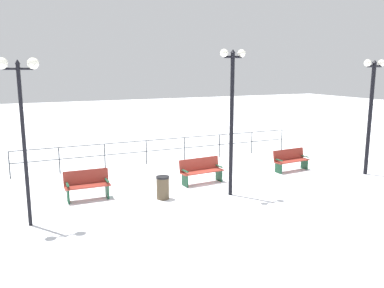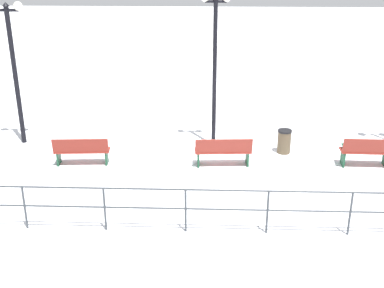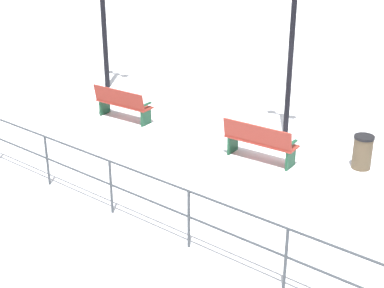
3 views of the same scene
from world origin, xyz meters
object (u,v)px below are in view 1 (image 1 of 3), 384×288
object	(u,v)px
bench_nearest	(87,185)
lamppost_near	(21,101)
lamppost_middle	(232,102)
lamppost_far	(371,101)
bench_second	(201,170)
trash_bin	(163,187)
bench_third	(291,160)

from	to	relation	value
bench_nearest	lamppost_near	world-z (taller)	lamppost_near
lamppost_middle	lamppost_far	bearing A→B (deg)	90.00
bench_second	lamppost_middle	xyz separation A→B (m)	(1.67, 0.28, 2.67)
lamppost_near	lamppost_middle	size ratio (longest dim) A/B	0.93
lamppost_near	lamppost_middle	bearing A→B (deg)	90.00
bench_second	lamppost_far	distance (m)	7.26
lamppost_far	lamppost_middle	bearing A→B (deg)	-90.00
bench_nearest	lamppost_near	size ratio (longest dim) A/B	0.32
bench_nearest	trash_bin	distance (m)	2.47
bench_third	lamppost_middle	world-z (taller)	lamppost_middle
lamppost_near	lamppost_far	distance (m)	12.67
bench_second	bench_third	bearing A→B (deg)	86.98
lamppost_far	bench_third	bearing A→B (deg)	-125.93
bench_second	trash_bin	distance (m)	2.24
bench_third	trash_bin	world-z (taller)	bench_third
lamppost_near	trash_bin	world-z (taller)	lamppost_near
bench_second	bench_third	xyz separation A→B (m)	(-0.07, 4.21, -0.02)
lamppost_near	bench_second	bearing A→B (deg)	105.44
bench_nearest	bench_third	distance (m)	8.42
bench_third	lamppost_far	size ratio (longest dim) A/B	0.36
bench_second	lamppost_far	world-z (taller)	lamppost_far
bench_second	trash_bin	size ratio (longest dim) A/B	2.23
bench_third	lamppost_far	world-z (taller)	lamppost_far
bench_third	lamppost_middle	distance (m)	5.07
bench_second	bench_third	size ratio (longest dim) A/B	1.02
lamppost_middle	bench_third	bearing A→B (deg)	113.90
bench_third	trash_bin	bearing A→B (deg)	-83.47
bench_nearest	lamppost_middle	xyz separation A→B (m)	(1.56, 4.49, 2.67)
lamppost_near	lamppost_middle	xyz separation A→B (m)	(0.00, 6.32, -0.24)
bench_third	lamppost_near	distance (m)	10.81
trash_bin	lamppost_middle	bearing A→B (deg)	75.65
bench_nearest	bench_third	world-z (taller)	bench_nearest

